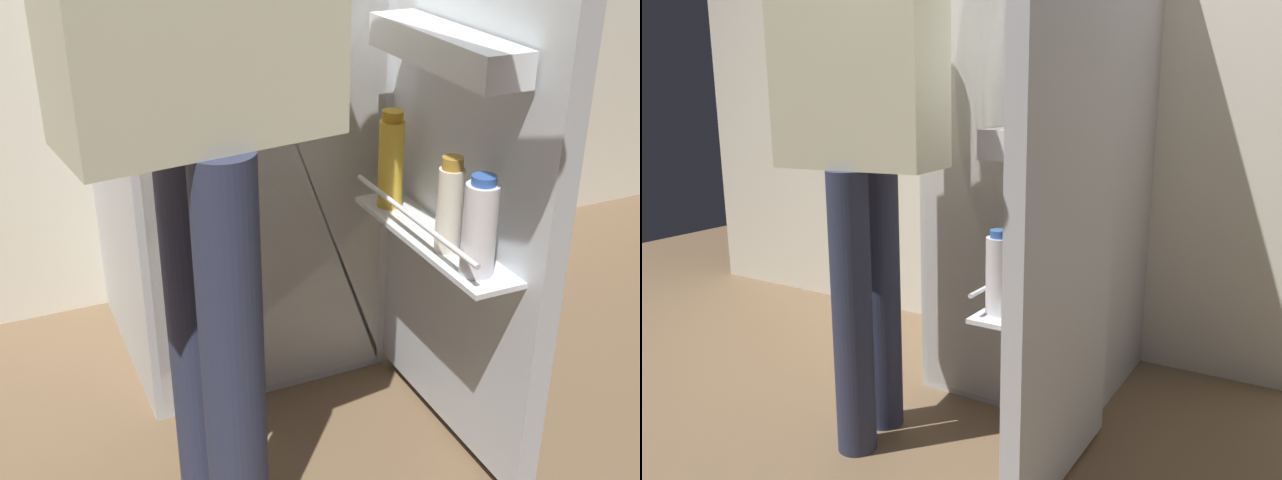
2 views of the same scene
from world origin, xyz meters
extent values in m
plane|color=brown|center=(0.00, 0.00, 0.00)|extent=(6.91, 6.91, 0.00)
cube|color=silver|center=(0.00, 0.57, 0.87)|extent=(0.64, 0.65, 1.75)
cube|color=white|center=(0.00, 0.25, 0.87)|extent=(0.60, 0.01, 1.71)
cube|color=white|center=(0.00, 0.30, 0.98)|extent=(0.56, 0.09, 0.01)
cube|color=silver|center=(0.35, -0.06, 0.87)|extent=(0.05, 0.62, 1.68)
cube|color=white|center=(0.26, -0.06, 0.54)|extent=(0.12, 0.53, 0.01)
cylinder|color=silver|center=(0.21, -0.06, 0.60)|extent=(0.01, 0.50, 0.01)
cube|color=white|center=(0.26, -0.06, 0.96)|extent=(0.11, 0.45, 0.07)
cylinder|color=gold|center=(0.26, 0.13, 0.65)|extent=(0.06, 0.06, 0.21)
cylinder|color=#BC8419|center=(0.26, 0.13, 0.76)|extent=(0.05, 0.05, 0.02)
cylinder|color=white|center=(0.25, -0.24, 0.64)|extent=(0.07, 0.07, 0.19)
cylinder|color=#335BB2|center=(0.25, -0.24, 0.74)|extent=(0.05, 0.05, 0.02)
cylinder|color=#EDE5CC|center=(0.25, -0.13, 0.64)|extent=(0.05, 0.05, 0.18)
cylinder|color=#B78933|center=(0.25, -0.13, 0.74)|extent=(0.04, 0.04, 0.03)
cylinder|color=#2D334C|center=(-0.27, -0.04, 0.43)|extent=(0.12, 0.12, 0.86)
cylinder|color=#2D334C|center=(-0.25, -0.21, 0.43)|extent=(0.12, 0.12, 0.86)
camera|label=1|loc=(-0.62, -1.45, 1.33)|focal=46.27mm
camera|label=2|loc=(0.93, -1.54, 1.06)|focal=35.05mm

